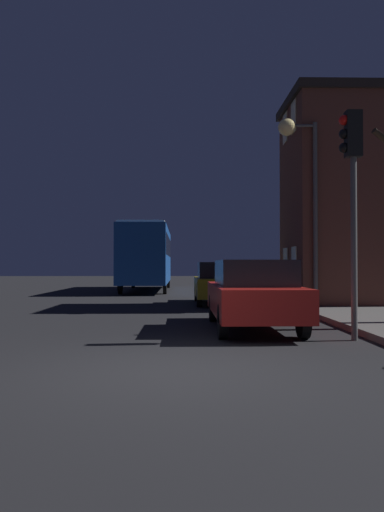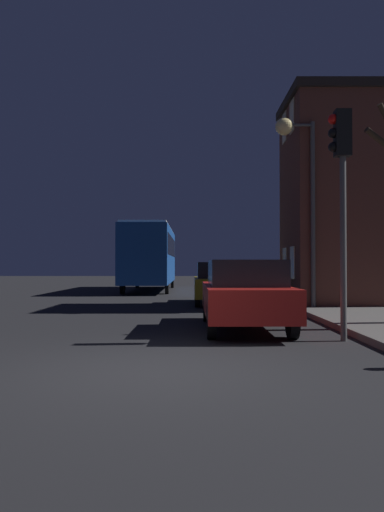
% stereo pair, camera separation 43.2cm
% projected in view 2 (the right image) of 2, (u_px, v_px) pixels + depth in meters
% --- Properties ---
extents(ground_plane, '(120.00, 120.00, 0.00)m').
position_uv_depth(ground_plane, '(156.00, 370.00, 6.91)').
color(ground_plane, black).
extents(brick_building, '(4.22, 3.92, 7.30)m').
position_uv_depth(brick_building, '(346.00, 199.00, 17.63)').
color(brick_building, brown).
rests_on(brick_building, sidewalk).
extents(streetlamp, '(1.25, 0.56, 5.98)m').
position_uv_depth(streetlamp, '(296.00, 161.00, 15.72)').
color(streetlamp, '#4C4C4C').
rests_on(streetlamp, sidewalk).
extents(traffic_light, '(0.43, 0.24, 4.45)m').
position_uv_depth(traffic_light, '(342.00, 175.00, 9.59)').
color(traffic_light, '#4C4C4C').
rests_on(traffic_light, ground).
extents(bus, '(2.45, 10.51, 3.61)m').
position_uv_depth(bus, '(151.00, 253.00, 28.64)').
color(bus, '#194793').
rests_on(bus, ground).
extents(car_near_lane, '(1.77, 4.76, 1.56)m').
position_uv_depth(car_near_lane, '(245.00, 293.00, 11.28)').
color(car_near_lane, '#B21E19').
rests_on(car_near_lane, ground).
extents(car_mid_lane, '(1.72, 4.44, 1.56)m').
position_uv_depth(car_mid_lane, '(218.00, 283.00, 18.67)').
color(car_mid_lane, olive).
rests_on(car_mid_lane, ground).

